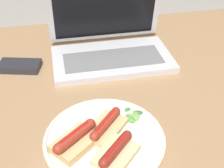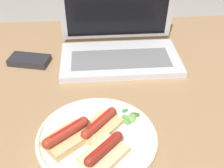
{
  "view_description": "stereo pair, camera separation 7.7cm",
  "coord_description": "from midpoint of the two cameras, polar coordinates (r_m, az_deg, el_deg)",
  "views": [
    {
      "loc": [
        -0.17,
        -0.69,
        1.27
      ],
      "look_at": [
        -0.04,
        -0.07,
        0.82
      ],
      "focal_mm": 50.0,
      "sensor_mm": 36.0,
      "label": 1
    },
    {
      "loc": [
        -0.09,
        -0.7,
        1.27
      ],
      "look_at": [
        -0.04,
        -0.07,
        0.82
      ],
      "focal_mm": 50.0,
      "sensor_mm": 36.0,
      "label": 2
    }
  ],
  "objects": [
    {
      "name": "desk",
      "position": [
        0.93,
        -0.79,
        -4.89
      ],
      "size": [
        1.19,
        0.9,
        0.76
      ],
      "color": "#93704C",
      "rests_on": "ground_plane"
    },
    {
      "name": "external_drive",
      "position": [
        0.98,
        -18.71,
        3.06
      ],
      "size": [
        0.13,
        0.09,
        0.02
      ],
      "rotation": [
        0.0,
        0.0,
        -0.25
      ],
      "color": "#232328",
      "rests_on": "desk"
    },
    {
      "name": "salad_pile",
      "position": [
        0.74,
        -0.11,
        -5.86
      ],
      "size": [
        0.08,
        0.06,
        0.01
      ],
      "color": "#709E4C",
      "rests_on": "plate"
    },
    {
      "name": "laptop",
      "position": [
        0.98,
        -2.46,
        7.06
      ],
      "size": [
        0.36,
        0.24,
        0.21
      ],
      "color": "#B7B7BC",
      "rests_on": "desk"
    },
    {
      "name": "plate",
      "position": [
        0.7,
        -4.6,
        -10.13
      ],
      "size": [
        0.27,
        0.27,
        0.02
      ],
      "color": "silver",
      "rests_on": "desk"
    },
    {
      "name": "sausage_toast_right",
      "position": [
        0.67,
        -10.04,
        -10.23
      ],
      "size": [
        0.12,
        0.11,
        0.04
      ],
      "rotation": [
        0.0,
        0.0,
        3.82
      ],
      "color": "tan",
      "rests_on": "plate"
    },
    {
      "name": "sausage_toast_left",
      "position": [
        0.7,
        -4.34,
        -7.88
      ],
      "size": [
        0.12,
        0.12,
        0.04
      ],
      "rotation": [
        0.0,
        0.0,
        3.99
      ],
      "color": "tan",
      "rests_on": "plate"
    },
    {
      "name": "sausage_toast_middle",
      "position": [
        0.65,
        -2.79,
        -12.48
      ],
      "size": [
        0.11,
        0.11,
        0.04
      ],
      "rotation": [
        0.0,
        0.0,
        0.8
      ],
      "color": "#D6B784",
      "rests_on": "plate"
    }
  ]
}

